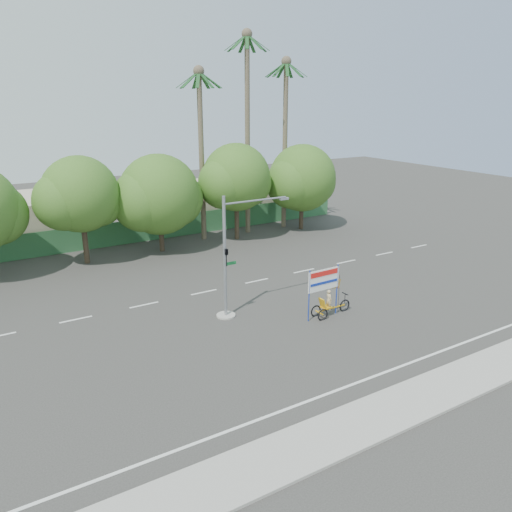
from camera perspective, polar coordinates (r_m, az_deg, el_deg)
ground at (r=27.07m, az=5.31°, el=-8.75°), size 120.00×120.00×0.00m
sidewalk_near at (r=22.30m, az=17.21°, el=-15.67°), size 50.00×2.40×0.12m
fence at (r=44.77m, az=-11.13°, el=3.15°), size 38.00×0.08×2.00m
building_left at (r=46.69m, az=-24.77°, el=3.70°), size 12.00×8.00×4.00m
building_right at (r=51.70m, az=-4.59°, el=6.29°), size 14.00×8.00×3.60m
tree_left at (r=38.75m, az=-19.50°, el=6.36°), size 6.66×5.60×8.07m
tree_center at (r=40.46m, az=-11.08°, el=6.64°), size 7.62×6.40×7.85m
tree_right at (r=43.18m, az=-2.32°, el=8.68°), size 6.90×5.80×8.36m
tree_far_right at (r=47.00m, az=5.26°, el=8.64°), size 7.38×6.20×7.94m
palm_tall at (r=44.97m, az=-0.99°, el=15.75°), size 3.73×3.79×17.45m
palm_mid at (r=47.16m, az=3.36°, el=14.53°), size 3.73×3.79×15.45m
palm_short at (r=42.98m, az=-6.32°, el=13.42°), size 3.73×3.79×14.45m
traffic_signal at (r=27.96m, az=-3.00°, el=-1.32°), size 4.72×1.10×7.00m
trike_billboard at (r=28.71m, az=8.12°, el=-4.57°), size 3.11×0.72×3.05m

